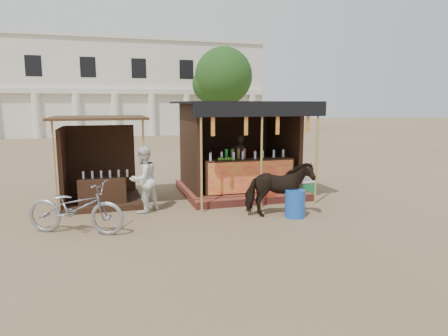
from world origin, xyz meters
TOP-DOWN VIEW (x-y plane):
  - ground at (0.00, 0.00)m, footprint 120.00×120.00m
  - main_stall at (1.00, 3.36)m, footprint 3.60×3.61m
  - secondary_stall at (-3.17, 3.24)m, footprint 2.40×2.40m
  - cow at (1.10, 0.66)m, footprint 1.68×0.92m
  - motorbike at (-3.52, 0.69)m, footprint 2.24×1.55m
  - bystander at (-1.99, 2.00)m, footprint 1.04×1.01m
  - blue_barrel at (1.46, 0.49)m, footprint 0.59×0.59m
  - red_crate at (1.35, 2.00)m, footprint 0.40×0.45m
  - cooler at (2.77, 2.57)m, footprint 0.64×0.44m
  - background_building at (-2.00, 29.94)m, footprint 26.00×7.45m
  - tree at (5.81, 22.14)m, footprint 4.50×4.40m

SIDE VIEW (x-z plane):
  - ground at x=0.00m, z-range 0.00..0.00m
  - red_crate at x=1.35m, z-range 0.00..0.34m
  - cooler at x=2.77m, z-range 0.00..0.46m
  - blue_barrel at x=1.46m, z-range 0.00..0.67m
  - motorbike at x=-3.52m, z-range 0.00..1.11m
  - cow at x=1.10m, z-range 0.00..1.35m
  - bystander at x=-1.99m, z-range 0.00..1.68m
  - secondary_stall at x=-3.17m, z-range -0.34..2.04m
  - main_stall at x=1.00m, z-range -0.37..2.41m
  - background_building at x=-2.00m, z-range -0.11..8.07m
  - tree at x=5.81m, z-range 1.13..8.13m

